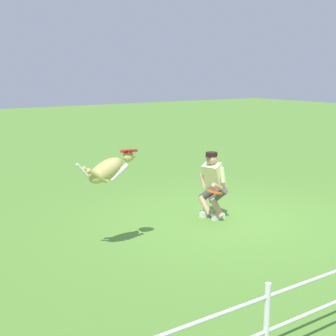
# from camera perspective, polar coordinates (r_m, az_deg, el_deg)

# --- Properties ---
(ground_plane) EXTENTS (60.00, 60.00, 0.00)m
(ground_plane) POSITION_cam_1_polar(r_m,az_deg,el_deg) (9.22, 7.74, -6.29)
(ground_plane) COLOR #588E35
(person) EXTENTS (0.54, 0.67, 1.29)m
(person) POSITION_cam_1_polar(r_m,az_deg,el_deg) (9.22, 5.35, -1.74)
(person) COLOR silver
(person) RESTS_ON ground_plane
(dog) EXTENTS (1.02, 0.30, 0.53)m
(dog) POSITION_cam_1_polar(r_m,az_deg,el_deg) (7.26, -7.08, -0.17)
(dog) COLOR tan
(frisbee_flying) EXTENTS (0.38, 0.37, 0.13)m
(frisbee_flying) POSITION_cam_1_polar(r_m,az_deg,el_deg) (7.40, -4.66, 2.02)
(frisbee_flying) COLOR red
(frisbee_held) EXTENTS (0.33, 0.34, 0.11)m
(frisbee_held) POSITION_cam_1_polar(r_m,az_deg,el_deg) (8.87, 5.52, -2.86)
(frisbee_held) COLOR #E85114
(frisbee_held) RESTS_ON person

